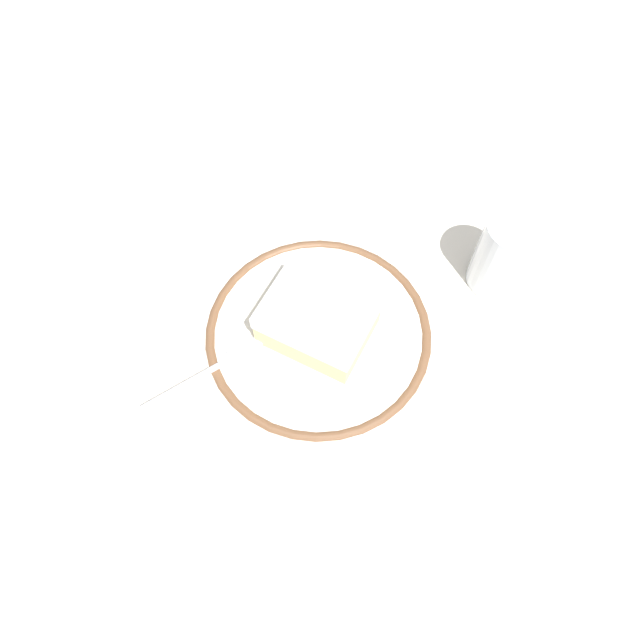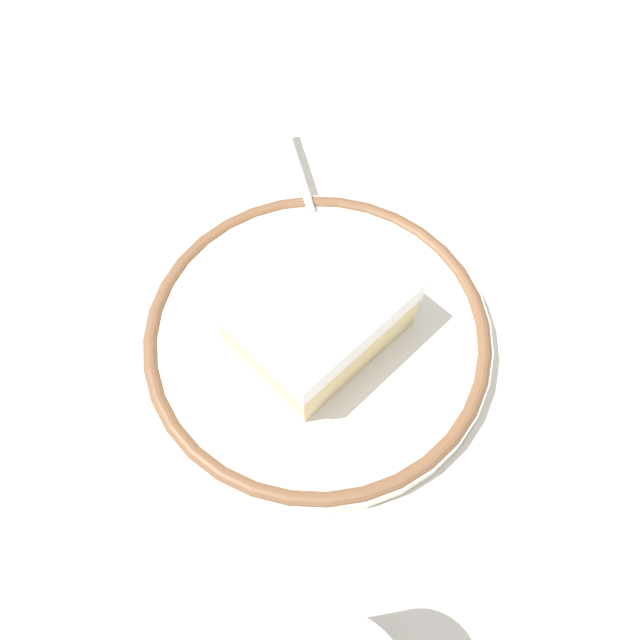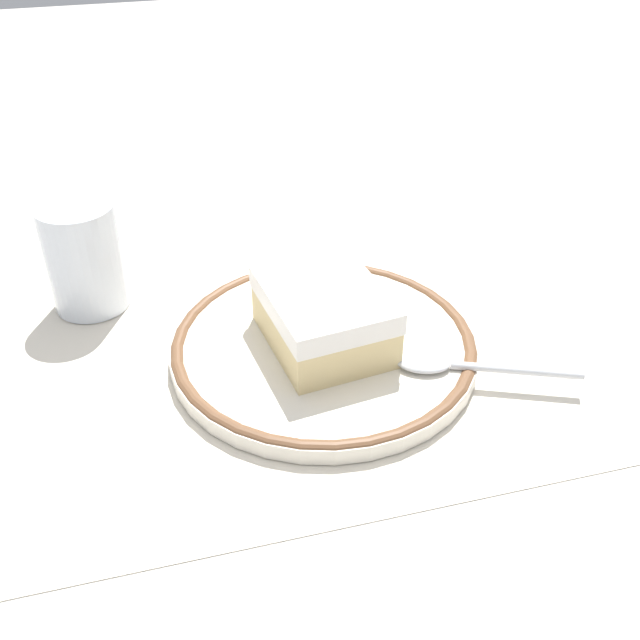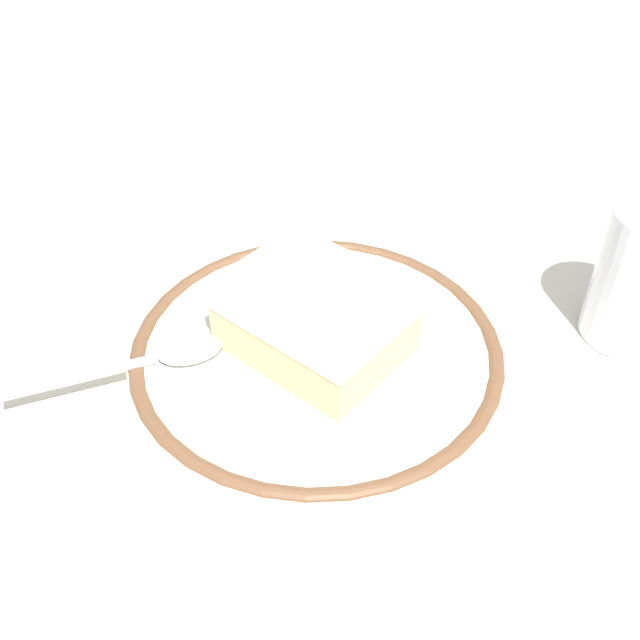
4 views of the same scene
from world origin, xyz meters
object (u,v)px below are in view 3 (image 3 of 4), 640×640
object	(u,v)px
spoon	(450,364)
napkin	(464,259)
plate	(320,347)
cake_slice	(324,316)
cup	(85,263)

from	to	relation	value
spoon	napkin	bearing A→B (deg)	-117.53
plate	spoon	world-z (taller)	spoon
cake_slice	cup	world-z (taller)	cup
plate	cake_slice	distance (m)	0.03
plate	cake_slice	xyz separation A→B (m)	(-0.00, 0.00, 0.03)
plate	cup	world-z (taller)	cup
plate	cake_slice	world-z (taller)	cake_slice
cake_slice	spoon	xyz separation A→B (m)	(-0.08, 0.05, -0.02)
plate	cup	bearing A→B (deg)	-35.03
spoon	cake_slice	bearing A→B (deg)	-34.17
spoon	napkin	size ratio (longest dim) A/B	1.32
plate	napkin	size ratio (longest dim) A/B	2.37
spoon	napkin	world-z (taller)	spoon
plate	cake_slice	bearing A→B (deg)	166.58
spoon	cup	bearing A→B (deg)	-34.54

